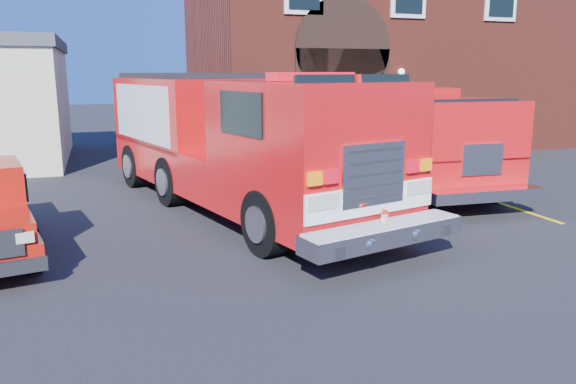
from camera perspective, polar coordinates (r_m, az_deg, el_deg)
name	(u,v)px	position (r m, az deg, el deg)	size (l,w,h in m)	color
ground	(268,247)	(10.57, -2.09, -5.60)	(100.00, 100.00, 0.00)	black
parking_stripe_near	(515,208)	(14.54, 22.04, -1.53)	(0.12, 3.00, 0.01)	yellow
parking_stripe_mid	(443,185)	(16.86, 15.46, 0.72)	(0.12, 3.00, 0.01)	yellow
parking_stripe_far	(392,168)	(19.37, 10.52, 2.40)	(0.12, 3.00, 0.01)	yellow
fire_station	(369,48)	(26.46, 8.20, 14.29)	(15.20, 10.20, 8.45)	maroon
fire_engine	(234,139)	(13.30, -5.55, 5.37)	(5.35, 10.80, 3.21)	black
secondary_truck	(399,132)	(16.69, 11.22, 6.05)	(3.12, 8.67, 2.77)	black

